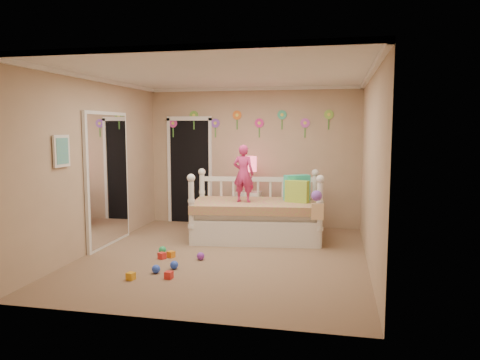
% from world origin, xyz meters
% --- Properties ---
extents(floor, '(4.00, 4.50, 0.01)m').
position_xyz_m(floor, '(0.00, 0.00, 0.00)').
color(floor, '#7F684C').
rests_on(floor, ground).
extents(ceiling, '(4.00, 4.50, 0.01)m').
position_xyz_m(ceiling, '(0.00, 0.00, 2.60)').
color(ceiling, white).
rests_on(ceiling, floor).
extents(back_wall, '(4.00, 0.01, 2.60)m').
position_xyz_m(back_wall, '(0.00, 2.25, 1.30)').
color(back_wall, tan).
rests_on(back_wall, floor).
extents(left_wall, '(0.01, 4.50, 2.60)m').
position_xyz_m(left_wall, '(-2.00, 0.00, 1.30)').
color(left_wall, tan).
rests_on(left_wall, floor).
extents(right_wall, '(0.01, 4.50, 2.60)m').
position_xyz_m(right_wall, '(2.00, 0.00, 1.30)').
color(right_wall, tan).
rests_on(right_wall, floor).
extents(crown_molding, '(4.00, 4.50, 0.06)m').
position_xyz_m(crown_molding, '(0.00, 0.00, 2.57)').
color(crown_molding, white).
rests_on(crown_molding, ceiling).
extents(daybed, '(2.24, 1.39, 1.15)m').
position_xyz_m(daybed, '(0.27, 1.13, 0.57)').
color(daybed, white).
rests_on(daybed, floor).
extents(pillow_turquoise, '(0.44, 0.35, 0.43)m').
position_xyz_m(pillow_turquoise, '(0.91, 1.37, 0.85)').
color(pillow_turquoise, '#2AD5AF').
rests_on(pillow_turquoise, daybed).
extents(pillow_lime, '(0.40, 0.24, 0.36)m').
position_xyz_m(pillow_lime, '(0.93, 1.17, 0.82)').
color(pillow_lime, '#A5D13F').
rests_on(pillow_lime, daybed).
extents(child, '(0.36, 0.26, 0.94)m').
position_xyz_m(child, '(0.07, 1.02, 1.11)').
color(child, '#CA2D6F').
rests_on(child, daybed).
extents(nightstand, '(0.45, 0.36, 0.70)m').
position_xyz_m(nightstand, '(-0.01, 1.85, 0.35)').
color(nightstand, white).
rests_on(nightstand, floor).
extents(table_lamp, '(0.29, 0.29, 0.64)m').
position_xyz_m(table_lamp, '(-0.01, 1.85, 1.12)').
color(table_lamp, '#E41E57').
rests_on(table_lamp, nightstand).
extents(closet_doorway, '(0.90, 0.04, 2.07)m').
position_xyz_m(closet_doorway, '(-1.25, 2.23, 1.03)').
color(closet_doorway, black).
rests_on(closet_doorway, back_wall).
extents(flower_decals, '(3.40, 0.02, 0.50)m').
position_xyz_m(flower_decals, '(-0.09, 2.24, 1.94)').
color(flower_decals, '#B2668C').
rests_on(flower_decals, back_wall).
extents(mirror_closet, '(0.07, 1.30, 2.10)m').
position_xyz_m(mirror_closet, '(-1.96, 0.30, 1.05)').
color(mirror_closet, white).
rests_on(mirror_closet, left_wall).
extents(wall_picture, '(0.05, 0.34, 0.42)m').
position_xyz_m(wall_picture, '(-1.97, -0.90, 1.55)').
color(wall_picture, white).
rests_on(wall_picture, left_wall).
extents(hanging_bag, '(0.20, 0.16, 0.36)m').
position_xyz_m(hanging_bag, '(1.28, 0.52, 0.70)').
color(hanging_bag, beige).
rests_on(hanging_bag, daybed).
extents(toy_scatter, '(1.23, 1.50, 0.11)m').
position_xyz_m(toy_scatter, '(-0.58, -0.67, 0.06)').
color(toy_scatter, '#996666').
rests_on(toy_scatter, floor).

